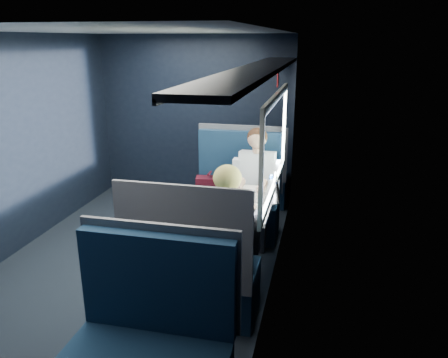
% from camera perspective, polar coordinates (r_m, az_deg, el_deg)
% --- Properties ---
extents(ground, '(2.80, 4.20, 0.01)m').
position_cam_1_polar(ground, '(4.82, -10.65, -10.12)').
color(ground, black).
extents(room_shell, '(3.00, 4.40, 2.40)m').
position_cam_1_polar(room_shell, '(4.33, -11.48, 7.46)').
color(room_shell, black).
rests_on(room_shell, ground).
extents(table, '(0.62, 1.00, 0.74)m').
position_cam_1_polar(table, '(4.25, 1.74, -3.80)').
color(table, '#54565E').
rests_on(table, ground).
extents(seat_bay_near, '(1.04, 0.62, 1.26)m').
position_cam_1_polar(seat_bay_near, '(5.17, 1.48, -2.64)').
color(seat_bay_near, '#0E233D').
rests_on(seat_bay_near, ground).
extents(seat_bay_far, '(1.04, 0.62, 1.26)m').
position_cam_1_polar(seat_bay_far, '(3.64, -3.94, -12.19)').
color(seat_bay_far, '#0E233D').
rests_on(seat_bay_far, ground).
extents(seat_row_front, '(1.04, 0.51, 1.16)m').
position_cam_1_polar(seat_row_front, '(6.04, 3.35, 0.24)').
color(seat_row_front, '#0E233D').
rests_on(seat_row_front, ground).
extents(seat_row_back, '(1.04, 0.51, 1.16)m').
position_cam_1_polar(seat_row_back, '(2.92, -9.49, -21.00)').
color(seat_row_back, '#0E233D').
rests_on(seat_row_back, ground).
extents(man, '(0.53, 0.56, 1.32)m').
position_cam_1_polar(man, '(4.87, 4.13, -0.30)').
color(man, black).
rests_on(man, ground).
extents(woman, '(0.53, 0.56, 1.32)m').
position_cam_1_polar(woman, '(3.58, 0.60, -7.00)').
color(woman, black).
rests_on(woman, ground).
extents(papers, '(0.58, 0.84, 0.01)m').
position_cam_1_polar(papers, '(4.26, 2.29, -2.60)').
color(papers, white).
rests_on(papers, table).
extents(laptop, '(0.27, 0.34, 0.24)m').
position_cam_1_polar(laptop, '(4.26, 6.08, -1.83)').
color(laptop, silver).
rests_on(laptop, table).
extents(bottle_small, '(0.06, 0.06, 0.22)m').
position_cam_1_polar(bottle_small, '(4.34, 6.14, -1.02)').
color(bottle_small, silver).
rests_on(bottle_small, table).
extents(cup, '(0.06, 0.06, 0.08)m').
position_cam_1_polar(cup, '(4.58, 6.29, -0.72)').
color(cup, white).
rests_on(cup, table).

